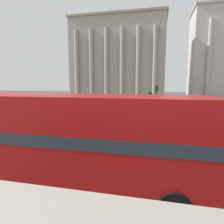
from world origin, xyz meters
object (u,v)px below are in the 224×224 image
plaza_building_left (119,61)px  pedestrian_black (107,113)px  traffic_light_mid (150,103)px  pedestrian_grey (161,113)px  car_navy (119,110)px  pedestrian_yellow (223,112)px  car_silver (193,119)px  double_decker_bus (73,138)px  traffic_light_far (156,96)px

plaza_building_left → pedestrian_black: 29.88m
traffic_light_mid → pedestrian_grey: (1.18, 2.37, -1.35)m
car_navy → pedestrian_yellow: 12.87m
traffic_light_mid → pedestrian_grey: traffic_light_mid is taller
car_silver → double_decker_bus: bearing=-9.5°
double_decker_bus → pedestrian_black: bearing=101.4°
double_decker_bus → car_silver: size_ratio=2.56×
traffic_light_far → car_navy: bearing=-178.0°
pedestrian_black → pedestrian_grey: bearing=-134.1°
double_decker_bus → car_navy: bearing=97.5°
traffic_light_mid → car_navy: size_ratio=0.84×
pedestrian_grey → plaza_building_left: bearing=-7.3°
double_decker_bus → plaza_building_left: (-6.69, 43.49, 7.80)m
pedestrian_yellow → pedestrian_black: size_ratio=1.08×
car_silver → pedestrian_yellow: 5.88m
plaza_building_left → car_silver: size_ratio=5.50×
pedestrian_yellow → pedestrian_black: (-13.54, -3.63, -0.09)m
plaza_building_left → pedestrian_yellow: size_ratio=13.39×
double_decker_bus → pedestrian_yellow: double_decker_bus is taller
pedestrian_yellow → pedestrian_black: bearing=46.4°
traffic_light_far → pedestrian_yellow: size_ratio=2.42×
double_decker_bus → plaza_building_left: bearing=100.8°
traffic_light_far → pedestrian_yellow: traffic_light_far is taller
car_silver → pedestrian_yellow: bearing=152.2°
traffic_light_mid → car_navy: (-4.36, 5.87, -1.63)m
plaza_building_left → pedestrian_grey: bearing=-69.4°
pedestrian_grey → pedestrian_yellow: (7.32, 2.99, 0.02)m
double_decker_bus → traffic_light_mid: size_ratio=3.03×
pedestrian_yellow → pedestrian_black: pedestrian_yellow is taller
double_decker_bus → pedestrian_grey: double_decker_bus is taller
car_silver → pedestrian_grey: pedestrian_grey is taller
double_decker_bus → pedestrian_black: (-2.54, 15.34, -1.32)m
double_decker_bus → traffic_light_far: size_ratio=2.58×
car_silver → pedestrian_yellow: pedestrian_yellow is taller
plaza_building_left → traffic_light_mid: 32.21m
pedestrian_grey → pedestrian_yellow: size_ratio=0.99×
plaza_building_left → traffic_light_far: plaza_building_left is taller
plaza_building_left → pedestrian_black: bearing=-81.6°
traffic_light_mid → pedestrian_yellow: traffic_light_mid is taller
plaza_building_left → traffic_light_mid: size_ratio=6.51×
double_decker_bus → car_navy: double_decker_bus is taller
pedestrian_grey → pedestrian_black: 6.25m
pedestrian_black → pedestrian_yellow: bearing=-124.9°
plaza_building_left → pedestrian_grey: (10.37, -27.52, -9.05)m
traffic_light_far → pedestrian_black: size_ratio=2.62×
traffic_light_mid → traffic_light_far: size_ratio=0.85×
car_silver → pedestrian_black: pedestrian_black is taller
car_navy → traffic_light_mid: bearing=-143.9°
traffic_light_mid → car_navy: 7.49m
plaza_building_left → car_navy: 26.21m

